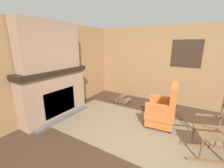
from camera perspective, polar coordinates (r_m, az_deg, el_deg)
ground_plane at (r=3.05m, az=10.35°, el=-22.35°), size 14.00×14.00×0.00m
wood_panel_wall_left at (r=4.11m, az=-23.62°, el=4.68°), size 0.06×5.60×2.38m
wood_panel_wall_back at (r=4.93m, az=22.18°, el=6.48°), size 5.60×0.09×2.38m
fireplace_hearth at (r=4.06m, az=-20.85°, el=-3.54°), size 0.60×1.84×1.24m
chimney_breast at (r=3.88m, az=-22.64°, el=13.31°), size 0.34×1.53×1.12m
area_rug at (r=3.57m, az=6.63°, el=-16.02°), size 3.53×1.88×0.01m
armchair at (r=3.64m, az=18.75°, el=-9.73°), size 0.69×0.72×1.00m
rocking_chair at (r=3.10m, az=34.34°, el=-15.35°), size 0.90×0.70×1.19m
firewood_stack at (r=4.89m, az=4.14°, el=-5.76°), size 0.46×0.37×0.27m
oil_lamp_vase at (r=3.67m, az=-28.55°, el=5.16°), size 0.10×0.10×0.25m
storage_case at (r=4.37m, az=-15.09°, el=7.42°), size 0.17×0.23×0.12m
decorative_plate_on_mantel at (r=4.02m, az=-21.16°, el=7.03°), size 0.06×0.23×0.22m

